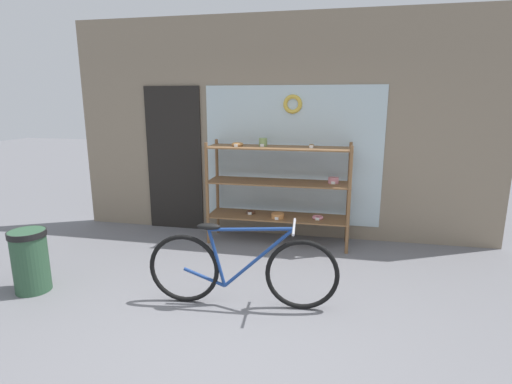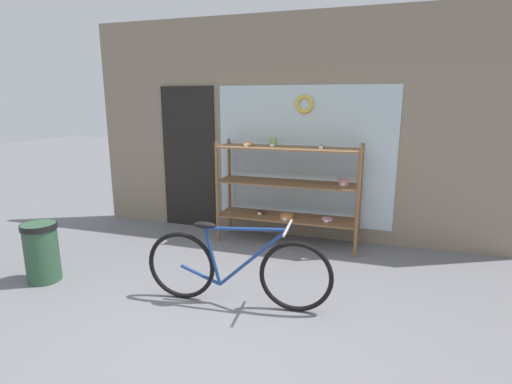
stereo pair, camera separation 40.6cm
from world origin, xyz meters
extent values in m
plane|color=slate|center=(0.00, 0.00, 0.00)|extent=(30.00, 30.00, 0.00)
cube|color=gray|center=(0.00, 2.74, 1.51)|extent=(5.96, 0.08, 3.03)
cube|color=silver|center=(0.20, 2.69, 1.15)|extent=(2.44, 0.02, 1.90)
cube|color=black|center=(-1.54, 2.68, 1.05)|extent=(0.84, 0.03, 2.10)
torus|color=gold|center=(0.20, 2.67, 1.85)|extent=(0.26, 0.06, 0.26)
cylinder|color=brown|center=(-0.85, 2.13, 0.68)|extent=(0.04, 0.04, 1.37)
cylinder|color=brown|center=(0.99, 2.13, 0.68)|extent=(0.04, 0.04, 1.37)
cylinder|color=brown|center=(-0.85, 2.58, 0.68)|extent=(0.04, 0.04, 1.37)
cylinder|color=brown|center=(0.99, 2.58, 0.68)|extent=(0.04, 0.04, 1.37)
cube|color=brown|center=(0.07, 2.35, 0.36)|extent=(1.88, 0.49, 0.02)
cube|color=brown|center=(0.07, 2.35, 0.84)|extent=(1.88, 0.49, 0.02)
cube|color=brown|center=(0.07, 2.35, 1.30)|extent=(1.88, 0.49, 0.02)
torus|color=#4C2D1E|center=(-0.32, 2.40, 0.39)|extent=(0.13, 0.13, 0.04)
cube|color=white|center=(-0.32, 2.33, 0.39)|extent=(0.05, 0.00, 0.04)
torus|color=pink|center=(0.60, 2.34, 0.39)|extent=(0.15, 0.15, 0.04)
cube|color=white|center=(0.60, 2.25, 0.39)|extent=(0.05, 0.00, 0.04)
ellipsoid|color=brown|center=(0.49, 2.35, 1.33)|extent=(0.07, 0.06, 0.05)
cube|color=white|center=(0.49, 2.31, 1.33)|extent=(0.05, 0.00, 0.04)
cylinder|color=#C67F42|center=(0.08, 2.26, 0.40)|extent=(0.17, 0.17, 0.06)
cube|color=white|center=(0.08, 2.17, 0.39)|extent=(0.05, 0.00, 0.04)
cylinder|color=#7A995B|center=(-0.15, 2.40, 1.36)|extent=(0.11, 0.11, 0.11)
cube|color=white|center=(-0.15, 2.34, 1.33)|extent=(0.05, 0.00, 0.04)
cylinder|color=pink|center=(0.78, 2.42, 0.88)|extent=(0.14, 0.14, 0.08)
cube|color=white|center=(0.78, 2.34, 0.86)|extent=(0.05, 0.00, 0.04)
torus|color=#B27A42|center=(-0.48, 2.34, 1.33)|extent=(0.16, 0.16, 0.05)
cube|color=white|center=(-0.48, 2.25, 1.33)|extent=(0.05, 0.00, 0.04)
torus|color=black|center=(-0.55, 0.53, 0.34)|extent=(0.68, 0.10, 0.68)
torus|color=black|center=(0.57, 0.62, 0.34)|extent=(0.68, 0.10, 0.68)
cylinder|color=navy|center=(0.16, 0.59, 0.48)|extent=(0.66, 0.09, 0.62)
cylinder|color=navy|center=(0.09, 0.58, 0.76)|extent=(0.78, 0.10, 0.07)
cylinder|color=navy|center=(-0.23, 0.56, 0.46)|extent=(0.17, 0.05, 0.56)
cylinder|color=navy|center=(-0.35, 0.54, 0.26)|extent=(0.40, 0.07, 0.18)
ellipsoid|color=black|center=(-0.30, 0.55, 0.77)|extent=(0.23, 0.11, 0.06)
cylinder|color=#B2B2B7|center=(0.48, 0.62, 0.80)|extent=(0.06, 0.46, 0.02)
cylinder|color=#2D5138|center=(-2.15, 0.42, 0.32)|extent=(0.34, 0.34, 0.64)
cylinder|color=black|center=(-2.15, 0.42, 0.61)|extent=(0.36, 0.36, 0.06)
camera|label=1|loc=(0.86, -2.78, 1.90)|focal=28.00mm
camera|label=2|loc=(1.25, -2.68, 1.90)|focal=28.00mm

